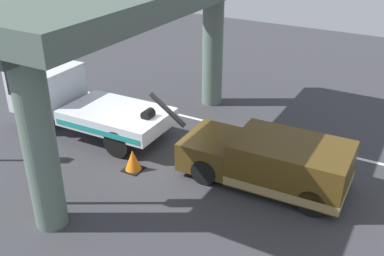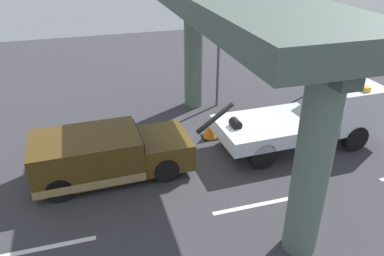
% 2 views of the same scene
% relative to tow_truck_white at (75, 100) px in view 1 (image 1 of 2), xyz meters
% --- Properties ---
extents(ground_plane, '(60.00, 40.00, 0.10)m').
position_rel_tow_truck_white_xyz_m(ground_plane, '(-3.87, -0.02, -1.25)').
color(ground_plane, '#38383D').
extents(lane_stripe_west, '(2.60, 0.16, 0.01)m').
position_rel_tow_truck_white_xyz_m(lane_stripe_west, '(-9.87, -3.00, -1.20)').
color(lane_stripe_west, silver).
rests_on(lane_stripe_west, ground).
extents(lane_stripe_mid, '(2.60, 0.16, 0.01)m').
position_rel_tow_truck_white_xyz_m(lane_stripe_mid, '(-3.87, -3.00, -1.20)').
color(lane_stripe_mid, silver).
rests_on(lane_stripe_mid, ground).
extents(lane_stripe_east, '(2.60, 0.16, 0.01)m').
position_rel_tow_truck_white_xyz_m(lane_stripe_east, '(2.13, -3.00, -1.20)').
color(lane_stripe_east, silver).
rests_on(lane_stripe_east, ground).
extents(tow_truck_white, '(7.28, 2.55, 2.46)m').
position_rel_tow_truck_white_xyz_m(tow_truck_white, '(0.00, 0.00, 0.00)').
color(tow_truck_white, silver).
rests_on(tow_truck_white, ground).
extents(towed_van_green, '(5.25, 2.33, 1.58)m').
position_rel_tow_truck_white_xyz_m(towed_van_green, '(-7.98, -0.02, -0.42)').
color(towed_van_green, '#4C3814').
rests_on(towed_van_green, ground).
extents(overpass_structure, '(3.60, 11.65, 5.78)m').
position_rel_tow_truck_white_xyz_m(overpass_structure, '(-3.40, -0.02, 3.63)').
color(overpass_structure, '#596B60').
rests_on(overpass_structure, ground).
extents(traffic_light_near, '(0.39, 0.32, 4.41)m').
position_rel_tow_truck_white_xyz_m(traffic_light_near, '(-2.35, 4.37, 2.01)').
color(traffic_light_near, '#515456').
rests_on(traffic_light_near, ground).
extents(traffic_cone_orange, '(0.62, 0.62, 0.74)m').
position_rel_tow_truck_white_xyz_m(traffic_cone_orange, '(-3.72, 1.46, -0.85)').
color(traffic_cone_orange, orange).
rests_on(traffic_cone_orange, ground).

